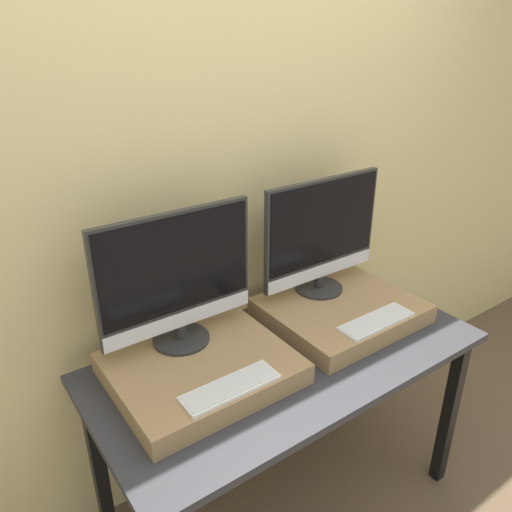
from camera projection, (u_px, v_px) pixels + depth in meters
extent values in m
cube|color=#DBC684|center=(223.00, 195.00, 1.96)|extent=(8.00, 0.04, 2.60)
cube|color=#2D2D33|center=(288.00, 357.00, 1.86)|extent=(1.46, 0.72, 0.03)
cube|color=black|center=(449.00, 412.00, 2.16)|extent=(0.05, 0.05, 0.77)
cube|color=black|center=(99.00, 465.00, 1.90)|extent=(0.05, 0.05, 0.77)
cube|color=black|center=(350.00, 346.00, 2.61)|extent=(0.05, 0.05, 0.77)
cube|color=#99754C|center=(201.00, 368.00, 1.72)|extent=(0.59, 0.50, 0.08)
cylinder|color=#282828|center=(181.00, 339.00, 1.80)|extent=(0.20, 0.20, 0.01)
cylinder|color=#282828|center=(181.00, 331.00, 1.79)|extent=(0.04, 0.04, 0.05)
cube|color=#282828|center=(176.00, 271.00, 1.69)|extent=(0.57, 0.02, 0.43)
cube|color=black|center=(178.00, 265.00, 1.66)|extent=(0.55, 0.00, 0.34)
cube|color=silver|center=(182.00, 320.00, 1.75)|extent=(0.57, 0.00, 0.06)
cube|color=silver|center=(231.00, 387.00, 1.56)|extent=(0.32, 0.10, 0.01)
cube|color=silver|center=(231.00, 386.00, 1.55)|extent=(0.31, 0.09, 0.00)
cube|color=#99754C|center=(341.00, 310.00, 2.07)|extent=(0.59, 0.50, 0.08)
cylinder|color=#282828|center=(319.00, 288.00, 2.15)|extent=(0.20, 0.20, 0.01)
cylinder|color=#282828|center=(319.00, 281.00, 2.14)|extent=(0.04, 0.04, 0.05)
cube|color=#282828|center=(322.00, 229.00, 2.04)|extent=(0.57, 0.02, 0.43)
cube|color=black|center=(325.00, 223.00, 2.01)|extent=(0.55, 0.00, 0.34)
cube|color=silver|center=(322.00, 271.00, 2.10)|extent=(0.57, 0.00, 0.06)
cube|color=silver|center=(376.00, 321.00, 1.91)|extent=(0.32, 0.10, 0.01)
cube|color=silver|center=(377.00, 319.00, 1.90)|extent=(0.31, 0.09, 0.00)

